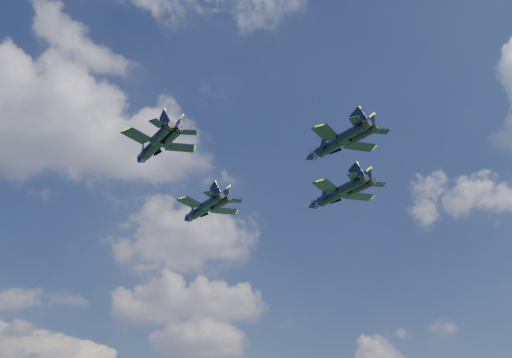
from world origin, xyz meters
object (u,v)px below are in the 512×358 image
Objects in this scene: jet_left at (152,148)px; jet_right at (332,196)px; jet_slot at (332,145)px; jet_lead at (200,211)px.

jet_right is at bearing 1.61° from jet_left.
jet_right is 1.17× the size of jet_slot.
jet_lead is 23.01m from jet_left.
jet_right is at bearing -45.40° from jet_lead.
jet_left is at bearing 133.01° from jet_slot.
jet_slot is at bearing -88.35° from jet_lead.
jet_left is 0.88× the size of jet_right.
jet_lead reaches higher than jet_slot.
jet_left reaches higher than jet_lead.
jet_slot is at bearing -41.79° from jet_left.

